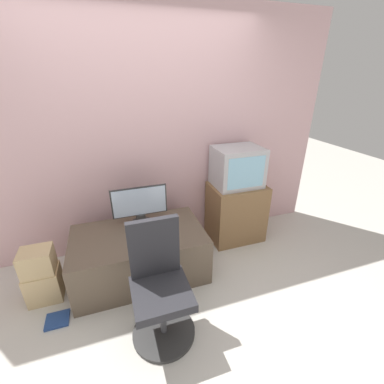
{
  "coord_description": "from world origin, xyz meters",
  "views": [
    {
      "loc": [
        -0.39,
        -1.45,
        1.93
      ],
      "look_at": [
        0.43,
        0.97,
        0.75
      ],
      "focal_mm": 24.0,
      "sensor_mm": 36.0,
      "label": 1
    }
  ],
  "objects_px": {
    "mouse": "(172,232)",
    "office_chair": "(160,290)",
    "main_monitor": "(140,205)",
    "crt_tv": "(237,167)",
    "cardboard_box_lower": "(45,284)",
    "book": "(57,320)",
    "keyboard": "(150,239)"
  },
  "relations": [
    {
      "from": "crt_tv",
      "to": "cardboard_box_lower",
      "type": "height_order",
      "value": "crt_tv"
    },
    {
      "from": "mouse",
      "to": "book",
      "type": "distance_m",
      "value": 1.23
    },
    {
      "from": "mouse",
      "to": "book",
      "type": "relative_size",
      "value": 0.31
    },
    {
      "from": "keyboard",
      "to": "book",
      "type": "height_order",
      "value": "keyboard"
    },
    {
      "from": "main_monitor",
      "to": "office_chair",
      "type": "bearing_deg",
      "value": -90.08
    },
    {
      "from": "cardboard_box_lower",
      "to": "book",
      "type": "xyz_separation_m",
      "value": [
        0.12,
        -0.32,
        -0.14
      ]
    },
    {
      "from": "mouse",
      "to": "crt_tv",
      "type": "height_order",
      "value": "crt_tv"
    },
    {
      "from": "crt_tv",
      "to": "book",
      "type": "distance_m",
      "value": 2.31
    },
    {
      "from": "keyboard",
      "to": "book",
      "type": "bearing_deg",
      "value": -165.24
    },
    {
      "from": "keyboard",
      "to": "mouse",
      "type": "xyz_separation_m",
      "value": [
        0.23,
        0.02,
        0.01
      ]
    },
    {
      "from": "main_monitor",
      "to": "mouse",
      "type": "xyz_separation_m",
      "value": [
        0.26,
        -0.3,
        -0.19
      ]
    },
    {
      "from": "keyboard",
      "to": "crt_tv",
      "type": "distance_m",
      "value": 1.3
    },
    {
      "from": "keyboard",
      "to": "mouse",
      "type": "bearing_deg",
      "value": 5.81
    },
    {
      "from": "mouse",
      "to": "cardboard_box_lower",
      "type": "height_order",
      "value": "mouse"
    },
    {
      "from": "main_monitor",
      "to": "book",
      "type": "bearing_deg",
      "value": -146.88
    },
    {
      "from": "office_chair",
      "to": "keyboard",
      "type": "bearing_deg",
      "value": 87.16
    },
    {
      "from": "main_monitor",
      "to": "book",
      "type": "relative_size",
      "value": 2.99
    },
    {
      "from": "keyboard",
      "to": "book",
      "type": "xyz_separation_m",
      "value": [
        -0.87,
        -0.23,
        -0.49
      ]
    },
    {
      "from": "book",
      "to": "cardboard_box_lower",
      "type": "bearing_deg",
      "value": 110.52
    },
    {
      "from": "main_monitor",
      "to": "mouse",
      "type": "height_order",
      "value": "main_monitor"
    },
    {
      "from": "office_chair",
      "to": "book",
      "type": "height_order",
      "value": "office_chair"
    },
    {
      "from": "office_chair",
      "to": "main_monitor",
      "type": "bearing_deg",
      "value": 89.92
    },
    {
      "from": "main_monitor",
      "to": "crt_tv",
      "type": "xyz_separation_m",
      "value": [
        1.16,
        0.13,
        0.24
      ]
    },
    {
      "from": "main_monitor",
      "to": "keyboard",
      "type": "relative_size",
      "value": 1.76
    },
    {
      "from": "mouse",
      "to": "book",
      "type": "xyz_separation_m",
      "value": [
        -1.1,
        -0.25,
        -0.5
      ]
    },
    {
      "from": "mouse",
      "to": "main_monitor",
      "type": "bearing_deg",
      "value": 131.15
    },
    {
      "from": "cardboard_box_lower",
      "to": "book",
      "type": "height_order",
      "value": "cardboard_box_lower"
    },
    {
      "from": "mouse",
      "to": "book",
      "type": "height_order",
      "value": "mouse"
    },
    {
      "from": "main_monitor",
      "to": "cardboard_box_lower",
      "type": "xyz_separation_m",
      "value": [
        -0.96,
        -0.23,
        -0.55
      ]
    },
    {
      "from": "mouse",
      "to": "office_chair",
      "type": "relative_size",
      "value": 0.06
    },
    {
      "from": "office_chair",
      "to": "book",
      "type": "bearing_deg",
      "value": 157.7
    },
    {
      "from": "cardboard_box_lower",
      "to": "office_chair",
      "type": "bearing_deg",
      "value": -34.62
    }
  ]
}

